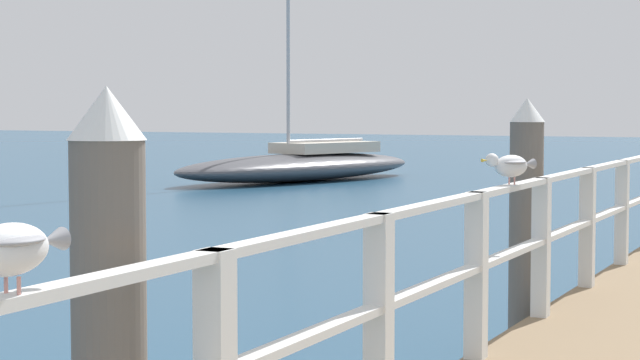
# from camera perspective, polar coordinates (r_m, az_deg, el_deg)

# --- Properties ---
(pier_railing) EXTENTS (0.12, 22.03, 1.04)m
(pier_railing) POSITION_cam_1_polar(r_m,az_deg,el_deg) (11.61, 14.93, -0.98)
(pier_railing) COLOR silver
(pier_railing) RESTS_ON pier_deck
(dock_piling_far) EXTENTS (0.29, 0.29, 2.12)m
(dock_piling_far) POSITION_cam_1_polar(r_m,az_deg,el_deg) (9.60, 10.30, -2.21)
(dock_piling_far) COLOR #6B6056
(dock_piling_far) RESTS_ON ground_plane
(seagull_foreground) EXTENTS (0.19, 0.48, 0.21)m
(seagull_foreground) POSITION_cam_1_polar(r_m,az_deg,el_deg) (3.26, -15.46, -3.25)
(seagull_foreground) COLOR white
(seagull_foreground) RESTS_ON pier_railing
(seagull_background) EXTENTS (0.28, 0.44, 0.21)m
(seagull_background) POSITION_cam_1_polar(r_m,az_deg,el_deg) (7.73, 9.52, 0.76)
(seagull_background) COLOR white
(seagull_background) RESTS_ON pier_railing
(boat_0) EXTENTS (5.10, 9.15, 10.78)m
(boat_0) POSITION_cam_1_polar(r_m,az_deg,el_deg) (31.63, -0.94, 0.78)
(boat_0) COLOR #4C4C51
(boat_0) RESTS_ON ground_plane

